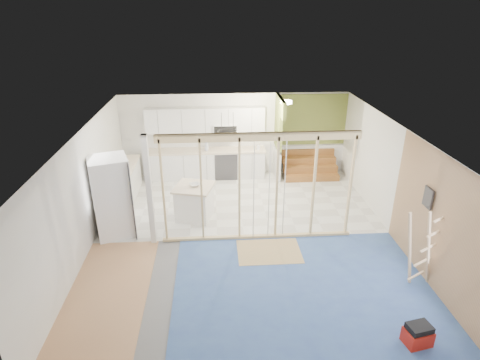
{
  "coord_description": "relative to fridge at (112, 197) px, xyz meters",
  "views": [
    {
      "loc": [
        -0.66,
        -8.04,
        5.06
      ],
      "look_at": [
        -0.06,
        0.6,
        1.25
      ],
      "focal_mm": 30.0,
      "sensor_mm": 36.0,
      "label": 1
    }
  ],
  "objects": [
    {
      "name": "ceiling_light",
      "position": [
        4.43,
        2.55,
        1.57
      ],
      "size": [
        0.32,
        0.32,
        0.08
      ],
      "primitive_type": "cylinder",
      "color": "#FFEABF",
      "rests_on": "room"
    },
    {
      "name": "pot_rack",
      "position": [
        2.73,
        1.44,
        1.03
      ],
      "size": [
        0.52,
        0.52,
        0.72
      ],
      "color": "black",
      "rests_on": "room"
    },
    {
      "name": "room",
      "position": [
        3.03,
        -0.45,
        0.33
      ],
      "size": [
        7.01,
        8.01,
        2.61
      ],
      "color": "slate",
      "rests_on": "ground"
    },
    {
      "name": "toolbox",
      "position": [
        5.56,
        -3.82,
        -0.78
      ],
      "size": [
        0.47,
        0.39,
        0.39
      ],
      "rotation": [
        0.0,
        0.0,
        0.2
      ],
      "color": "#A1190E",
      "rests_on": "room"
    },
    {
      "name": "fridge",
      "position": [
        0.0,
        0.0,
        0.0
      ],
      "size": [
        1.07,
        1.04,
        1.94
      ],
      "rotation": [
        0.0,
        0.0,
        0.33
      ],
      "color": "white",
      "rests_on": "room"
    },
    {
      "name": "bowl",
      "position": [
        1.87,
        0.67,
        -0.05
      ],
      "size": [
        0.34,
        0.34,
        0.06
      ],
      "primitive_type": "imported",
      "rotation": [
        0.0,
        0.0,
        0.43
      ],
      "color": "silver",
      "rests_on": "island"
    },
    {
      "name": "electrical_panel",
      "position": [
        6.46,
        -1.85,
        0.68
      ],
      "size": [
        0.04,
        0.3,
        0.4
      ],
      "primitive_type": "cube",
      "color": "#38383D",
      "rests_on": "room"
    },
    {
      "name": "island",
      "position": [
        1.84,
        0.65,
        -0.53
      ],
      "size": [
        1.12,
        1.12,
        0.89
      ],
      "rotation": [
        0.0,
        0.0,
        -0.26
      ],
      "color": "white",
      "rests_on": "room"
    },
    {
      "name": "soap_bottle_b",
      "position": [
        3.73,
        3.15,
        0.06
      ],
      "size": [
        0.11,
        0.11,
        0.2
      ],
      "primitive_type": "imported",
      "rotation": [
        0.0,
        0.0,
        0.2
      ],
      "color": "silver",
      "rests_on": "base_cabinets"
    },
    {
      "name": "soap_bottle_a",
      "position": [
        2.15,
        3.19,
        0.12
      ],
      "size": [
        0.16,
        0.16,
        0.32
      ],
      "primitive_type": "imported",
      "rotation": [
        0.0,
        0.0,
        0.42
      ],
      "color": "silver",
      "rests_on": "base_cabinets"
    },
    {
      "name": "floor_overlays",
      "position": [
        3.11,
        -0.39,
        -0.96
      ],
      "size": [
        7.0,
        8.0,
        0.03
      ],
      "color": "silver",
      "rests_on": "room"
    },
    {
      "name": "ladder",
      "position": [
        6.23,
        -2.37,
        -0.12
      ],
      "size": [
        0.88,
        0.17,
        1.65
      ],
      "rotation": [
        0.0,
        0.0,
        0.35
      ],
      "color": "beige",
      "rests_on": "room"
    },
    {
      "name": "base_cabinets",
      "position": [
        1.43,
        2.91,
        -0.5
      ],
      "size": [
        4.45,
        2.24,
        0.93
      ],
      "color": "silver",
      "rests_on": "room"
    },
    {
      "name": "upper_cabinets",
      "position": [
        2.19,
        3.37,
        0.85
      ],
      "size": [
        3.6,
        0.41,
        0.85
      ],
      "color": "silver",
      "rests_on": "room"
    },
    {
      "name": "green_partition",
      "position": [
        5.08,
        3.21,
        -0.02
      ],
      "size": [
        2.25,
        1.51,
        2.6
      ],
      "color": "olive",
      "rests_on": "room"
    },
    {
      "name": "sheathing_panel",
      "position": [
        6.51,
        -2.45,
        0.33
      ],
      "size": [
        0.02,
        4.0,
        2.6
      ],
      "primitive_type": "cube",
      "color": "tan",
      "rests_on": "room"
    },
    {
      "name": "stud_frame",
      "position": [
        2.82,
        -0.45,
        0.61
      ],
      "size": [
        4.66,
        0.14,
        2.6
      ],
      "color": "#E0BC89",
      "rests_on": "room"
    }
  ]
}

